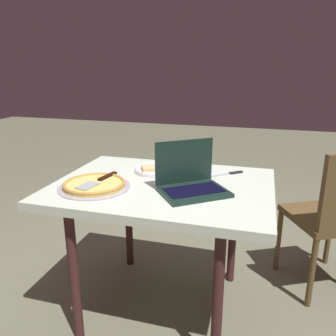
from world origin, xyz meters
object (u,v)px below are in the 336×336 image
(laptop, at_px, (191,181))
(pizza_tray, at_px, (94,185))
(dining_table, at_px, (163,197))
(table_knife, at_px, (230,174))
(pizza_plate, at_px, (155,169))

(laptop, distance_m, pizza_tray, 0.49)
(dining_table, relative_size, laptop, 2.86)
(dining_table, bearing_deg, pizza_tray, -154.40)
(pizza_tray, height_order, table_knife, pizza_tray)
(laptop, relative_size, pizza_tray, 1.08)
(pizza_plate, distance_m, pizza_tray, 0.40)
(dining_table, xyz_separation_m, table_knife, (0.32, 0.25, 0.08))
(pizza_plate, height_order, table_knife, pizza_plate)
(dining_table, height_order, laptop, laptop)
(laptop, bearing_deg, dining_table, 157.63)
(laptop, bearing_deg, table_knife, 63.16)
(dining_table, relative_size, table_knife, 6.64)
(pizza_tray, bearing_deg, table_knife, 32.40)
(pizza_tray, bearing_deg, laptop, 10.15)
(laptop, xyz_separation_m, pizza_tray, (-0.48, -0.09, -0.03))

